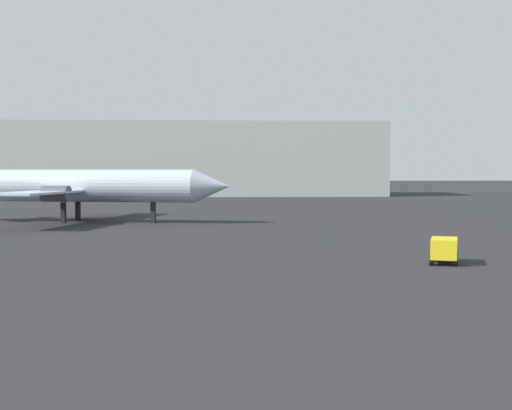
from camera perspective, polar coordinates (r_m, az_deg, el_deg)
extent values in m
cylinder|color=#B2BCCC|center=(67.98, -13.69, 1.50)|extent=(21.53, 7.66, 2.97)
cone|color=#B2BCCC|center=(64.08, -3.51, 1.50)|extent=(3.84, 3.62, 2.97)
cube|color=#B2BCCC|center=(68.42, -14.50, 1.12)|extent=(8.91, 23.48, 0.19)
cylinder|color=#4C4C54|center=(72.22, -12.60, 1.11)|extent=(2.63, 1.91, 1.42)
cylinder|color=#4C4C54|center=(64.16, -15.60, 0.87)|extent=(2.63, 1.91, 1.42)
cube|color=black|center=(65.65, -8.17, -0.61)|extent=(0.47, 0.47, 1.87)
cube|color=black|center=(69.95, -13.95, -0.45)|extent=(0.47, 0.47, 1.87)
cube|color=black|center=(67.07, -15.04, -0.60)|extent=(0.47, 0.47, 1.87)
cube|color=gold|center=(38.16, 14.70, -3.33)|extent=(2.01, 2.69, 1.00)
cylinder|color=black|center=(37.37, 15.57, -4.24)|extent=(0.38, 0.63, 0.60)
cylinder|color=black|center=(37.39, 13.77, -4.21)|extent=(0.38, 0.63, 0.60)
cylinder|color=black|center=(39.04, 15.58, -3.94)|extent=(0.38, 0.63, 0.60)
cylinder|color=black|center=(39.06, 13.86, -3.92)|extent=(0.38, 0.63, 0.60)
cube|color=#B7B7B2|center=(136.93, -8.89, 3.58)|extent=(88.88, 20.38, 13.43)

